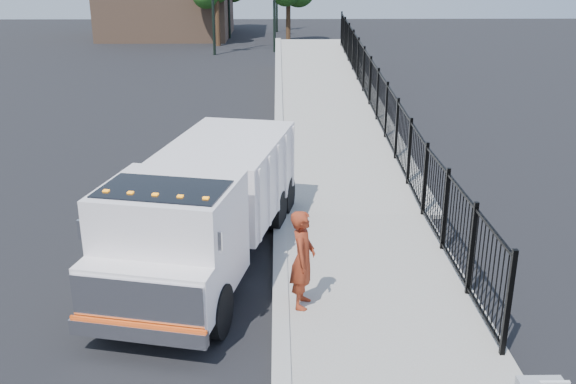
{
  "coord_description": "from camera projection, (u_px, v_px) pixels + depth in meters",
  "views": [
    {
      "loc": [
        -0.03,
        -10.73,
        6.11
      ],
      "look_at": [
        0.17,
        2.0,
        1.46
      ],
      "focal_mm": 40.0,
      "sensor_mm": 36.0,
      "label": 1
    }
  ],
  "objects": [
    {
      "name": "ground",
      "position": [
        281.0,
        300.0,
        12.17
      ],
      "size": [
        120.0,
        120.0,
        0.0
      ],
      "primitive_type": "plane",
      "color": "black",
      "rests_on": "ground"
    },
    {
      "name": "sidewalk",
      "position": [
        401.0,
        358.0,
        10.3
      ],
      "size": [
        3.55,
        12.0,
        0.12
      ],
      "primitive_type": "cube",
      "color": "#9E998E",
      "rests_on": "ground"
    },
    {
      "name": "truck",
      "position": [
        205.0,
        204.0,
        13.05
      ],
      "size": [
        3.82,
        7.62,
        2.5
      ],
      "rotation": [
        0.0,
        0.0,
        -0.22
      ],
      "color": "black",
      "rests_on": "ground"
    },
    {
      "name": "worker",
      "position": [
        303.0,
        259.0,
        11.45
      ],
      "size": [
        0.56,
        0.75,
        1.85
      ],
      "primitive_type": "imported",
      "rotation": [
        0.0,
        0.0,
        1.38
      ],
      "color": "maroon",
      "rests_on": "sidewalk"
    },
    {
      "name": "iron_fence",
      "position": [
        377.0,
        111.0,
        23.19
      ],
      "size": [
        0.1,
        28.0,
        1.8
      ],
      "primitive_type": "cube",
      "color": "black",
      "rests_on": "ground"
    },
    {
      "name": "curb",
      "position": [
        281.0,
        358.0,
        10.27
      ],
      "size": [
        0.3,
        12.0,
        0.16
      ],
      "primitive_type": "cube",
      "color": "#ADAAA3",
      "rests_on": "ground"
    },
    {
      "name": "ramp",
      "position": [
        329.0,
        111.0,
        27.23
      ],
      "size": [
        3.95,
        24.06,
        3.19
      ],
      "primitive_type": "cube",
      "rotation": [
        0.06,
        0.0,
        0.0
      ],
      "color": "#9E998E",
      "rests_on": "ground"
    }
  ]
}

